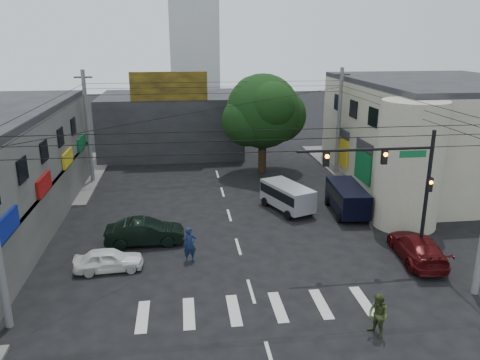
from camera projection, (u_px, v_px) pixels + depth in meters
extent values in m
plane|color=black|center=(243.00, 262.00, 25.19)|extent=(160.00, 160.00, 0.00)
cube|color=#514F4C|center=(7.00, 178.00, 40.05)|extent=(16.00, 16.00, 0.15)
cube|color=#514F4C|center=(405.00, 164.00, 44.41)|extent=(16.00, 16.00, 0.15)
cube|color=#A0967F|center=(438.00, 133.00, 38.52)|extent=(14.00, 18.00, 8.00)
cylinder|color=#A0967F|center=(409.00, 165.00, 29.14)|extent=(4.00, 4.00, 8.00)
cube|color=#232326|center=(172.00, 124.00, 48.47)|extent=(14.00, 10.00, 6.00)
cube|color=olive|center=(169.00, 86.00, 42.56)|extent=(7.00, 0.30, 2.60)
cylinder|color=black|center=(262.00, 149.00, 41.14)|extent=(0.70, 0.70, 4.40)
sphere|color=black|center=(263.00, 111.00, 40.17)|extent=(6.40, 6.40, 6.40)
cylinder|color=black|center=(426.00, 198.00, 24.33)|extent=(0.20, 0.20, 7.20)
cylinder|color=black|center=(366.00, 150.00, 23.11)|extent=(7.00, 0.14, 0.14)
cube|color=black|center=(384.00, 157.00, 23.35)|extent=(0.28, 0.22, 0.75)
cube|color=black|center=(326.00, 159.00, 22.99)|extent=(0.28, 0.22, 0.75)
sphere|color=orange|center=(386.00, 155.00, 23.18)|extent=(0.20, 0.20, 0.20)
sphere|color=orange|center=(327.00, 157.00, 22.81)|extent=(0.20, 0.20, 0.20)
cube|color=#0D5C2D|center=(413.00, 154.00, 23.51)|extent=(1.40, 0.06, 0.35)
cylinder|color=#59595B|center=(88.00, 128.00, 37.73)|extent=(0.32, 0.32, 9.20)
cylinder|color=#59595B|center=(339.00, 122.00, 40.27)|extent=(0.32, 0.32, 9.20)
imported|color=black|center=(145.00, 232.00, 27.23)|extent=(1.70, 4.58, 1.49)
imported|color=white|center=(109.00, 260.00, 24.20)|extent=(1.86, 3.69, 1.20)
imported|color=#480A0C|center=(417.00, 248.00, 25.29)|extent=(3.12, 5.41, 1.44)
imported|color=#121E41|center=(190.00, 245.00, 25.07)|extent=(0.90, 0.75, 1.94)
imported|color=#38421E|center=(378.00, 316.00, 18.77)|extent=(1.39, 1.32, 1.87)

